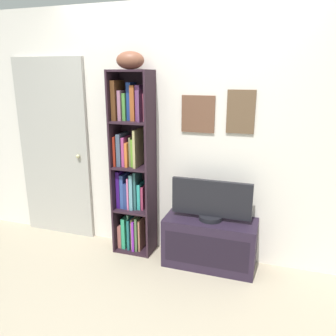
{
  "coord_description": "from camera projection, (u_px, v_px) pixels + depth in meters",
  "views": [
    {
      "loc": [
        0.88,
        -1.97,
        1.79
      ],
      "look_at": [
        -0.06,
        0.85,
        0.96
      ],
      "focal_mm": 36.05,
      "sensor_mm": 36.0,
      "label": 1
    }
  ],
  "objects": [
    {
      "name": "back_wall",
      "position": [
        183.0,
        135.0,
        3.25
      ],
      "size": [
        4.8,
        0.08,
        2.43
      ],
      "color": "silver",
      "rests_on": "ground"
    },
    {
      "name": "tv_stand",
      "position": [
        210.0,
        242.0,
        3.21
      ],
      "size": [
        0.86,
        0.37,
        0.47
      ],
      "color": "black",
      "rests_on": "ground"
    },
    {
      "name": "ground",
      "position": [
        140.0,
        321.0,
        2.55
      ],
      "size": [
        5.2,
        5.2,
        0.04
      ],
      "primitive_type": "cube",
      "color": "tan"
    },
    {
      "name": "door",
      "position": [
        54.0,
        150.0,
        3.71
      ],
      "size": [
        0.85,
        0.09,
        1.96
      ],
      "color": "#A7A49C",
      "rests_on": "ground"
    },
    {
      "name": "bookshelf",
      "position": [
        132.0,
        168.0,
        3.36
      ],
      "size": [
        0.39,
        0.28,
        1.82
      ],
      "color": "black",
      "rests_on": "ground"
    },
    {
      "name": "television",
      "position": [
        211.0,
        201.0,
        3.1
      ],
      "size": [
        0.74,
        0.22,
        0.38
      ],
      "color": "black",
      "rests_on": "tv_stand"
    },
    {
      "name": "football",
      "position": [
        130.0,
        60.0,
        3.05
      ],
      "size": [
        0.28,
        0.2,
        0.16
      ],
      "primitive_type": "ellipsoid",
      "rotation": [
        0.0,
        0.0,
        0.16
      ],
      "color": "brown",
      "rests_on": "bookshelf"
    }
  ]
}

